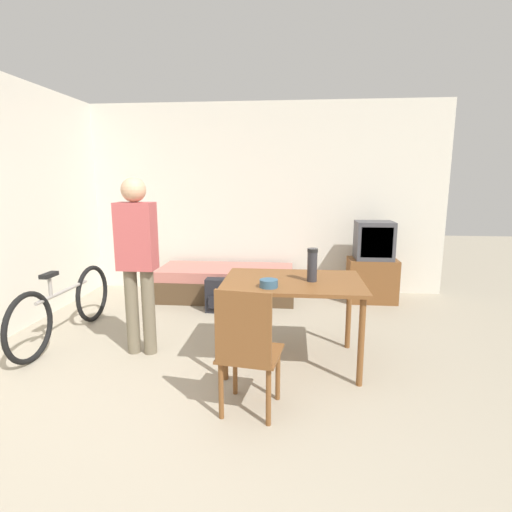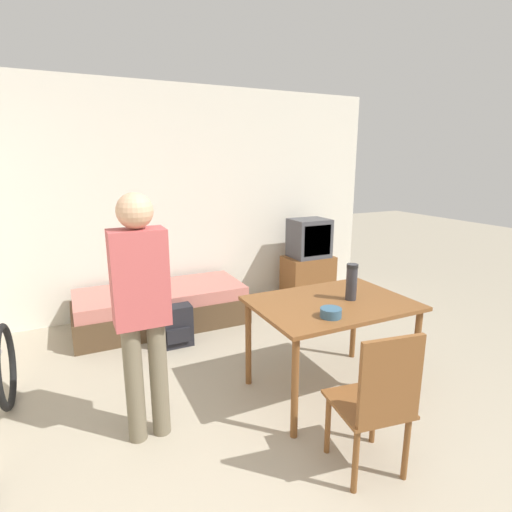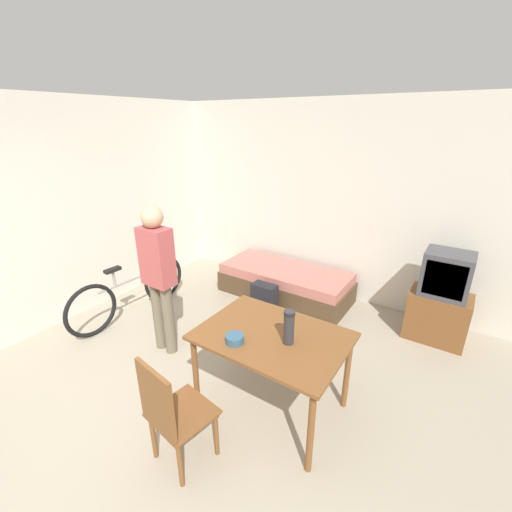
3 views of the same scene
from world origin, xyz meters
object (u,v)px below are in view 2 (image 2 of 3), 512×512
at_px(tv, 308,262).
at_px(wooden_chair, 378,399).
at_px(thermos_flask, 352,280).
at_px(mate_bowl, 331,313).
at_px(daybed, 162,307).
at_px(backpack, 176,326).
at_px(person_standing, 141,302).
at_px(dining_table, 331,312).

distance_m(tv, wooden_chair, 3.15).
xyz_separation_m(thermos_flask, mate_bowl, (-0.36, -0.23, -0.12)).
distance_m(daybed, backpack, 0.59).
bearing_deg(person_standing, mate_bowl, -14.78).
distance_m(wooden_chair, person_standing, 1.53).
height_order(dining_table, wooden_chair, wooden_chair).
height_order(wooden_chair, mate_bowl, wooden_chair).
distance_m(person_standing, mate_bowl, 1.28).
relative_size(person_standing, backpack, 3.92).
bearing_deg(person_standing, daybed, 74.84).
relative_size(wooden_chair, mate_bowl, 6.22).
xyz_separation_m(daybed, thermos_flask, (1.08, -1.94, 0.71)).
bearing_deg(thermos_flask, tv, 65.64).
xyz_separation_m(dining_table, wooden_chair, (-0.30, -0.87, -0.16)).
distance_m(tv, mate_bowl, 2.57).
bearing_deg(mate_bowl, backpack, 114.41).
relative_size(dining_table, person_standing, 0.73).
bearing_deg(tv, mate_bowl, -119.55).
bearing_deg(thermos_flask, backpack, 128.54).
height_order(daybed, dining_table, dining_table).
bearing_deg(mate_bowl, daybed, 108.52).
height_order(dining_table, person_standing, person_standing).
xyz_separation_m(tv, mate_bowl, (-1.26, -2.22, 0.29)).
distance_m(thermos_flask, backpack, 1.87).
distance_m(dining_table, thermos_flask, 0.29).
height_order(tv, thermos_flask, tv).
height_order(daybed, person_standing, person_standing).
xyz_separation_m(daybed, mate_bowl, (0.73, -2.17, 0.58)).
height_order(wooden_chair, thermos_flask, thermos_flask).
distance_m(mate_bowl, backpack, 1.83).
distance_m(dining_table, wooden_chair, 0.94).
bearing_deg(daybed, mate_bowl, -71.48).
relative_size(tv, mate_bowl, 7.25).
distance_m(dining_table, person_standing, 1.45).
height_order(thermos_flask, backpack, thermos_flask).
distance_m(wooden_chair, mate_bowl, 0.69).
relative_size(dining_table, mate_bowl, 8.07).
relative_size(daybed, tv, 1.72).
xyz_separation_m(tv, dining_table, (-1.06, -1.96, 0.17)).
relative_size(wooden_chair, backpack, 2.22).
bearing_deg(thermos_flask, person_standing, 176.67).
relative_size(dining_table, wooden_chair, 1.30).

